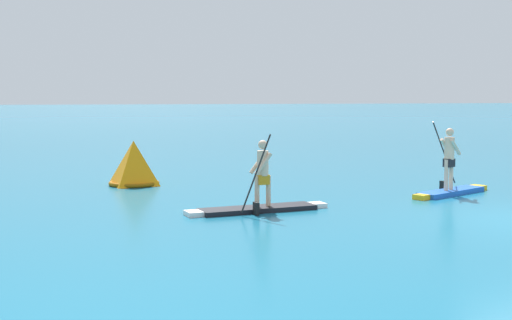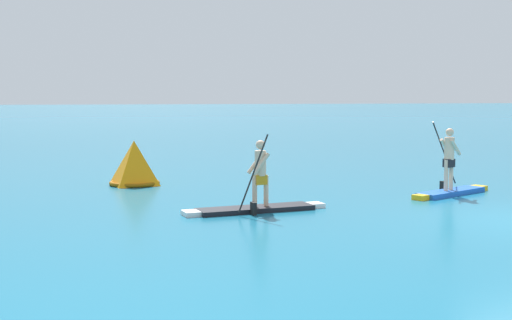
% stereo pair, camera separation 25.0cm
% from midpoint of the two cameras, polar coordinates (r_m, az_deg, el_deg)
% --- Properties ---
extents(paddleboarder_near_left, '(3.41, 1.03, 1.81)m').
position_cam_midpoint_polar(paddleboarder_near_left, '(15.52, -0.25, -3.19)').
color(paddleboarder_near_left, black).
rests_on(paddleboarder_near_left, ground).
extents(paddleboarder_mid_center, '(2.91, 1.57, 1.95)m').
position_cam_midpoint_polar(paddleboarder_mid_center, '(18.86, 15.51, -1.64)').
color(paddleboarder_mid_center, blue).
rests_on(paddleboarder_mid_center, ground).
extents(race_marker_buoy, '(1.73, 1.73, 1.31)m').
position_cam_midpoint_polar(race_marker_buoy, '(20.43, -10.48, -0.43)').
color(race_marker_buoy, orange).
rests_on(race_marker_buoy, ground).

